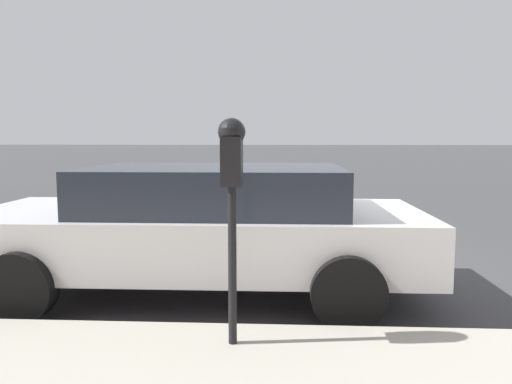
% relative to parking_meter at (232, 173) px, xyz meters
% --- Properties ---
extents(ground_plane, '(220.00, 220.00, 0.00)m').
position_rel_parking_meter_xyz_m(ground_plane, '(2.57, -0.59, -1.37)').
color(ground_plane, '#424244').
extents(parking_meter, '(0.21, 0.19, 1.60)m').
position_rel_parking_meter_xyz_m(parking_meter, '(0.00, 0.00, 0.00)').
color(parking_meter, black).
rests_on(parking_meter, sidewalk).
extents(car_white, '(2.19, 4.57, 1.32)m').
position_rel_parking_meter_xyz_m(car_white, '(1.65, 0.47, -0.65)').
color(car_white, silver).
rests_on(car_white, ground_plane).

